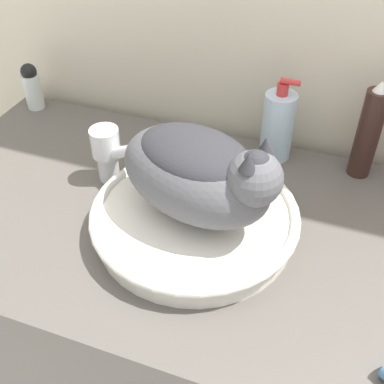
# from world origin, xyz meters

# --- Properties ---
(vanity_counter) EXTENTS (1.29, 0.62, 0.85)m
(vanity_counter) POSITION_xyz_m (0.00, 0.31, 0.42)
(vanity_counter) COLOR #56514C
(vanity_counter) RESTS_ON ground_plane
(sink_basin) EXTENTS (0.38, 0.38, 0.05)m
(sink_basin) POSITION_xyz_m (-0.05, 0.29, 0.87)
(sink_basin) COLOR white
(sink_basin) RESTS_ON vanity_counter
(cat) EXTENTS (0.32, 0.30, 0.18)m
(cat) POSITION_xyz_m (-0.04, 0.28, 0.99)
(cat) COLOR #56565B
(cat) RESTS_ON sink_basin
(faucet) EXTENTS (0.13, 0.08, 0.13)m
(faucet) POSITION_xyz_m (-0.26, 0.37, 0.92)
(faucet) COLOR silver
(faucet) RESTS_ON vanity_counter
(soap_pump_bottle) EXTENTS (0.07, 0.07, 0.19)m
(soap_pump_bottle) POSITION_xyz_m (0.04, 0.57, 0.92)
(soap_pump_bottle) COLOR silver
(soap_pump_bottle) RESTS_ON vanity_counter
(deodorant_stick) EXTENTS (0.04, 0.04, 0.12)m
(deodorant_stick) POSITION_xyz_m (-0.59, 0.57, 0.90)
(deodorant_stick) COLOR silver
(deodorant_stick) RESTS_ON vanity_counter
(hairspray_can_black) EXTENTS (0.05, 0.05, 0.22)m
(hairspray_can_black) POSITION_xyz_m (0.22, 0.57, 0.95)
(hairspray_can_black) COLOR #331E19
(hairspray_can_black) RESTS_ON vanity_counter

